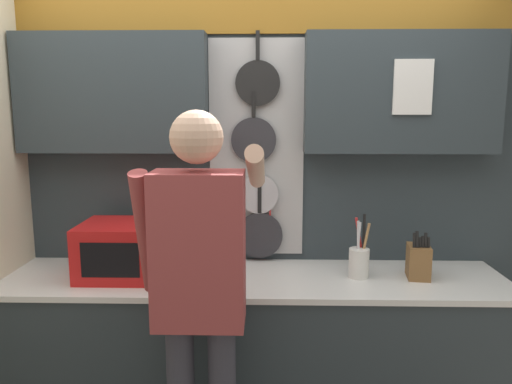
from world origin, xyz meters
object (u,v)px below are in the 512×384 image
Objects in this scene: utensil_crock at (359,260)px; person at (200,279)px; microwave at (132,249)px; knife_block at (418,261)px.

person is at bearing -145.72° from utensil_crock.
knife_block is at bearing 0.01° from microwave.
knife_block is at bearing -0.48° from utensil_crock.
microwave is at bearing -179.99° from knife_block.
knife_block is 0.31m from utensil_crock.
utensil_crock is at bearing 34.28° from person.
utensil_crock is 0.93m from person.
person reaches higher than microwave.
microwave is at bearing -179.86° from utensil_crock.
knife_block is at bearing 25.82° from person.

